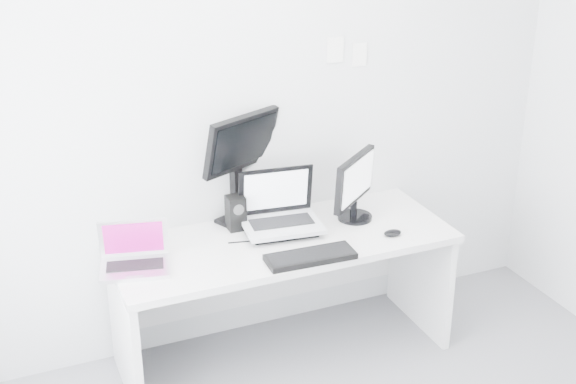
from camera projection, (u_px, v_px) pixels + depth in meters
name	position (u px, v px, depth m)	size (l,w,h in m)	color
back_wall	(258.00, 107.00, 4.11)	(3.60, 3.60, 0.00)	silver
desk	(283.00, 298.00, 4.20)	(1.80, 0.70, 0.73)	silver
macbook	(133.00, 248.00, 3.69)	(0.33, 0.25, 0.25)	silver
speaker	(236.00, 213.00, 4.13)	(0.09, 0.09, 0.19)	black
dell_laptop	(282.00, 204.00, 4.05)	(0.41, 0.32, 0.34)	silver
rear_monitor	(239.00, 166.00, 4.13)	(0.47, 0.17, 0.64)	black
samsung_monitor	(356.00, 187.00, 4.20)	(0.42, 0.19, 0.39)	black
keyboard	(310.00, 257.00, 3.84)	(0.45, 0.16, 0.03)	black
mouse	(393.00, 233.00, 4.08)	(0.10, 0.06, 0.03)	black
wall_note_0	(335.00, 50.00, 4.16)	(0.10, 0.00, 0.14)	white
wall_note_1	(360.00, 55.00, 4.23)	(0.09, 0.00, 0.13)	white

